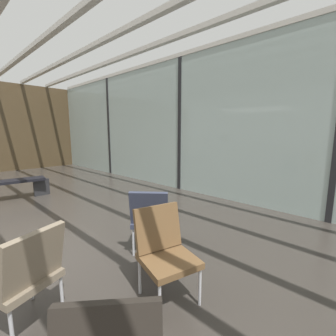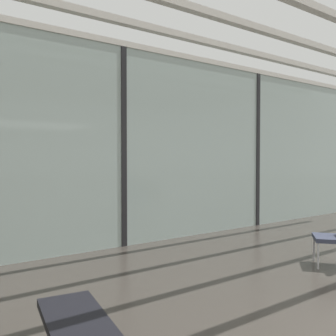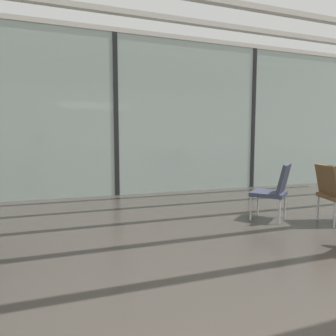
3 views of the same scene
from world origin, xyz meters
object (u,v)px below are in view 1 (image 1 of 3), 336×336
Objects in this scene: lounge_chair_2 at (26,272)px; lounge_chair_4 at (164,247)px; lounge_chair_0 at (150,216)px; waiting_bench at (9,185)px; parked_airplane at (292,126)px.

lounge_chair_2 is 1.16m from lounge_chair_4.
lounge_chair_0 is 1.00× the size of lounge_chair_2.
lounge_chair_0 is 0.52× the size of waiting_bench.
parked_airplane reaches higher than waiting_bench.
lounge_chair_2 is at bearing -84.20° from parked_airplane.
parked_airplane is at bearing 25.65° from lounge_chair_4.
lounge_chair_0 is at bearing 168.75° from lounge_chair_2.
waiting_bench is at bearing -118.21° from lounge_chair_2.
lounge_chair_0 and lounge_chair_4 have the same top height.
lounge_chair_4 is (0.70, -0.45, 0.00)m from lounge_chair_0.
lounge_chair_2 is 1.00× the size of lounge_chair_4.
parked_airplane is 10.90m from lounge_chair_2.
lounge_chair_2 is 4.37m from waiting_bench.
lounge_chair_4 is at bearing 135.31° from lounge_chair_2.
parked_airplane is at bearing -9.41° from waiting_bench.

